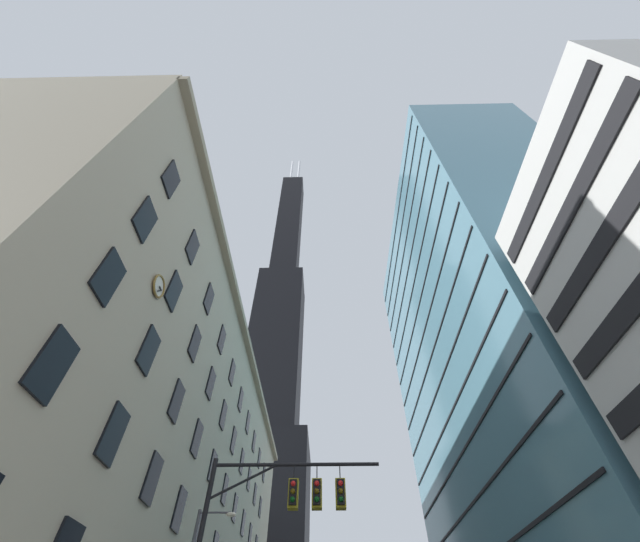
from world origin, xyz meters
name	(u,v)px	position (x,y,z in m)	size (l,w,h in m)	color
station_building	(150,477)	(-17.98, 23.31, 13.51)	(14.63, 58.62, 27.07)	#BCAF93
dark_skyscraper	(272,383)	(-17.86, 83.39, 59.47)	(22.66, 22.66, 206.68)	black
glass_office_midrise	(490,346)	(18.78, 26.20, 29.57)	(15.66, 40.08, 59.14)	teal
traffic_signal_mast	(283,514)	(-3.81, 4.24, 5.62)	(7.02, 0.63, 7.48)	black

